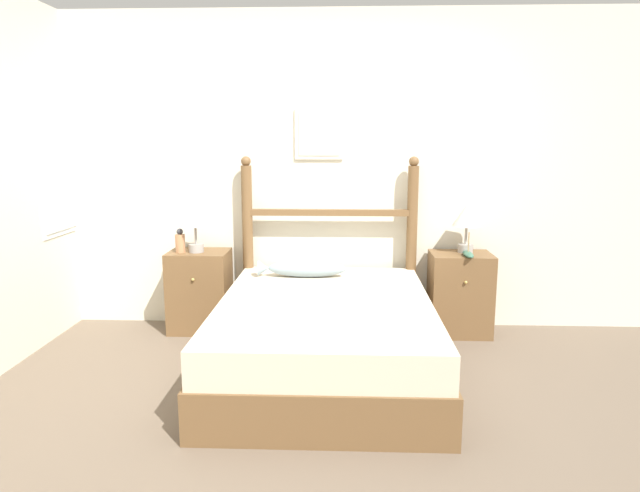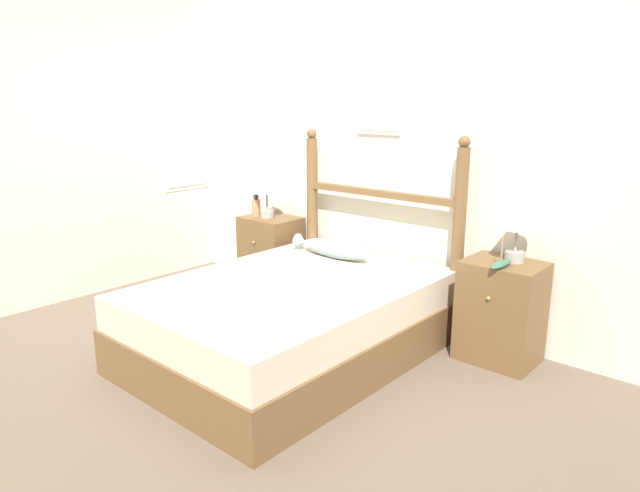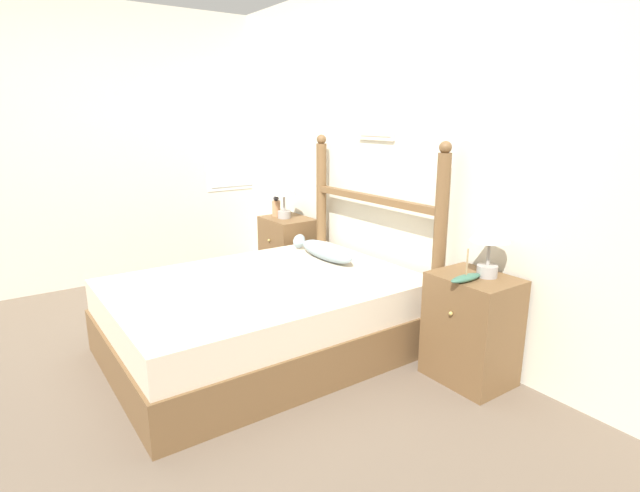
{
  "view_description": "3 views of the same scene",
  "coord_description": "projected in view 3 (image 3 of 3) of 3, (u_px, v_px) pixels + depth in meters",
  "views": [
    {
      "loc": [
        0.16,
        -2.96,
        1.54
      ],
      "look_at": [
        -0.0,
        1.05,
        0.79
      ],
      "focal_mm": 32.0,
      "sensor_mm": 36.0,
      "label": 1
    },
    {
      "loc": [
        2.48,
        -1.83,
        1.64
      ],
      "look_at": [
        0.0,
        0.99,
        0.67
      ],
      "focal_mm": 32.0,
      "sensor_mm": 36.0,
      "label": 2
    },
    {
      "loc": [
        2.84,
        -0.84,
        1.56
      ],
      "look_at": [
        0.1,
        1.08,
        0.69
      ],
      "focal_mm": 28.0,
      "sensor_mm": 36.0,
      "label": 3
    }
  ],
  "objects": [
    {
      "name": "bottle",
      "position": [
        276.0,
        207.0,
        4.61
      ],
      "size": [
        0.08,
        0.08,
        0.19
      ],
      "color": "tan",
      "rests_on": "nightstand_left"
    },
    {
      "name": "model_boat",
      "position": [
        466.0,
        278.0,
        2.8
      ],
      "size": [
        0.07,
        0.24,
        0.19
      ],
      "color": "#386651",
      "rests_on": "nightstand_right"
    },
    {
      "name": "nightstand_left",
      "position": [
        288.0,
        253.0,
        4.63
      ],
      "size": [
        0.48,
        0.4,
        0.66
      ],
      "color": "brown",
      "rests_on": "ground_plane"
    },
    {
      "name": "nightstand_right",
      "position": [
        471.0,
        329.0,
        2.97
      ],
      "size": [
        0.48,
        0.4,
        0.66
      ],
      "color": "brown",
      "rests_on": "ground_plane"
    },
    {
      "name": "headboard",
      "position": [
        372.0,
        227.0,
        3.76
      ],
      "size": [
        1.42,
        0.09,
        1.41
      ],
      "color": "brown",
      "rests_on": "ground_plane"
    },
    {
      "name": "ground_plane",
      "position": [
        169.0,
        374.0,
        3.1
      ],
      "size": [
        16.0,
        16.0,
        0.0
      ],
      "primitive_type": "plane",
      "color": "brown"
    },
    {
      "name": "bed",
      "position": [
        264.0,
        316.0,
        3.36
      ],
      "size": [
        1.42,
        1.97,
        0.5
      ],
      "color": "brown",
      "rests_on": "ground_plane"
    },
    {
      "name": "wall_back",
      "position": [
        383.0,
        155.0,
        3.74
      ],
      "size": [
        6.4,
        0.08,
        2.55
      ],
      "color": "beige",
      "rests_on": "ground_plane"
    },
    {
      "name": "table_lamp_left",
      "position": [
        284.0,
        188.0,
        4.48
      ],
      "size": [
        0.22,
        0.22,
        0.39
      ],
      "color": "gray",
      "rests_on": "nightstand_left"
    },
    {
      "name": "table_lamp_right",
      "position": [
        491.0,
        230.0,
        2.82
      ],
      "size": [
        0.22,
        0.22,
        0.39
      ],
      "color": "gray",
      "rests_on": "nightstand_right"
    },
    {
      "name": "fish_pillow",
      "position": [
        324.0,
        250.0,
        3.78
      ],
      "size": [
        0.67,
        0.15,
        0.13
      ],
      "color": "#8499A3",
      "rests_on": "bed"
    },
    {
      "name": "wall_left",
      "position": [
        82.0,
        148.0,
        4.48
      ],
      "size": [
        0.08,
        6.4,
        2.55
      ],
      "color": "beige",
      "rests_on": "ground_plane"
    }
  ]
}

